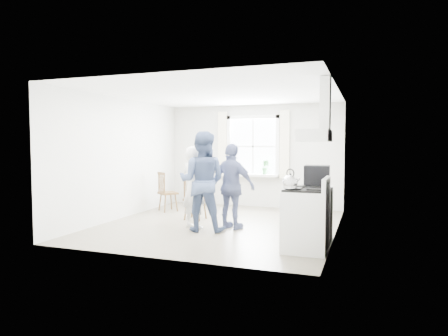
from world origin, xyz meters
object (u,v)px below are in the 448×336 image
at_px(stereo_stack, 317,176).
at_px(person_right, 232,186).
at_px(gas_stove, 306,219).
at_px(windsor_chair_b, 164,187).
at_px(person_mid, 202,181).
at_px(person_left, 194,187).
at_px(windsor_chair_a, 193,193).
at_px(low_cabinet, 316,214).

relative_size(stereo_stack, person_right, 0.27).
distance_m(gas_stove, windsor_chair_b, 4.39).
distance_m(gas_stove, person_mid, 2.18).
distance_m(stereo_stack, windsor_chair_b, 4.19).
bearing_deg(person_right, person_left, 25.94).
xyz_separation_m(gas_stove, windsor_chair_b, (-3.70, 2.36, 0.10)).
relative_size(windsor_chair_a, person_mid, 0.52).
height_order(stereo_stack, windsor_chair_a, stereo_stack).
height_order(stereo_stack, person_right, person_right).
relative_size(windsor_chair_b, person_right, 0.59).
relative_size(gas_stove, stereo_stack, 2.60).
relative_size(low_cabinet, person_right, 0.55).
xyz_separation_m(stereo_stack, person_mid, (-2.09, 0.10, -0.16)).
distance_m(low_cabinet, person_left, 2.37).
height_order(person_mid, person_right, person_mid).
xyz_separation_m(person_left, person_right, (0.73, 0.15, 0.03)).
bearing_deg(low_cabinet, stereo_stack, -82.24).
height_order(low_cabinet, windsor_chair_b, windsor_chair_b).
distance_m(stereo_stack, person_mid, 2.10).
xyz_separation_m(person_left, person_mid, (0.26, -0.17, 0.14)).
relative_size(windsor_chair_a, windsor_chair_b, 1.00).
relative_size(low_cabinet, windsor_chair_a, 0.94).
relative_size(stereo_stack, windsor_chair_a, 0.45).
bearing_deg(windsor_chair_b, gas_stove, -32.59).
height_order(windsor_chair_b, person_left, person_left).
height_order(gas_stove, person_mid, person_mid).
distance_m(windsor_chair_b, person_left, 2.06).
bearing_deg(person_mid, person_left, -42.72).
relative_size(windsor_chair_b, person_mid, 0.52).
height_order(person_left, person_mid, person_mid).
bearing_deg(windsor_chair_b, person_left, -45.69).
relative_size(person_left, person_right, 0.97).
bearing_deg(gas_stove, windsor_chair_a, 148.53).
bearing_deg(person_left, windsor_chair_b, -25.15).
bearing_deg(person_left, low_cabinet, -164.34).
relative_size(gas_stove, windsor_chair_a, 1.17).
distance_m(gas_stove, windsor_chair_a, 3.03).
bearing_deg(person_mid, windsor_chair_a, -64.71).
xyz_separation_m(stereo_stack, windsor_chair_b, (-3.78, 1.74, -0.50)).
distance_m(low_cabinet, person_mid, 2.14).
relative_size(gas_stove, person_left, 0.71).
bearing_deg(low_cabinet, windsor_chair_a, 161.61).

